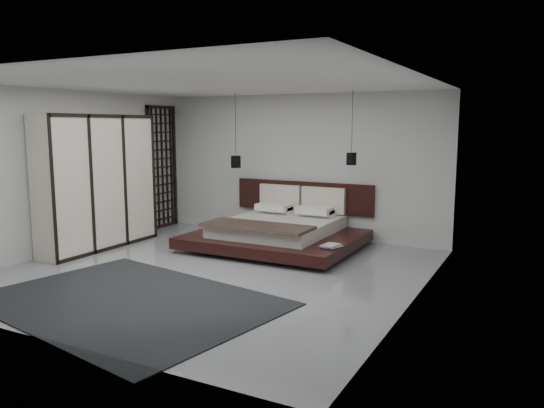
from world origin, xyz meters
The scene contains 14 objects.
floor centered at (0.00, 0.00, 0.00)m, with size 6.00×6.00×0.00m, color gray.
ceiling centered at (0.00, 0.00, 2.80)m, with size 6.00×6.00×0.00m, color white.
wall_back centered at (0.00, 3.00, 1.40)m, with size 6.00×6.00×0.00m, color silver.
wall_front centered at (0.00, -3.00, 1.40)m, with size 6.00×6.00×0.00m, color silver.
wall_left centered at (-3.00, 0.00, 1.40)m, with size 6.00×6.00×0.00m, color silver.
wall_right centered at (3.00, 0.00, 1.40)m, with size 6.00×6.00×0.00m, color silver.
lattice_screen centered at (-2.95, 2.45, 1.30)m, with size 0.05×0.90×2.60m, color black.
bed centered at (0.14, 1.90, 0.30)m, with size 2.89×2.44×1.10m.
book_lower centered at (1.33, 1.23, 0.28)m, with size 0.23×0.31×0.03m, color #99724C.
book_upper centered at (1.31, 1.20, 0.31)m, with size 0.22×0.31×0.02m, color #99724C.
pendant_left centered at (-1.05, 2.37, 1.49)m, with size 0.19×0.19×1.43m.
pendant_right centered at (1.33, 2.37, 1.62)m, with size 0.18×0.18×1.30m.
wardrobe centered at (-2.70, 0.34, 1.19)m, with size 0.57×2.43×2.38m.
rug centered at (-0.16, -1.70, 0.01)m, with size 3.64×2.60×0.02m, color black.
Camera 1 is at (4.41, -6.52, 2.20)m, focal length 35.00 mm.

